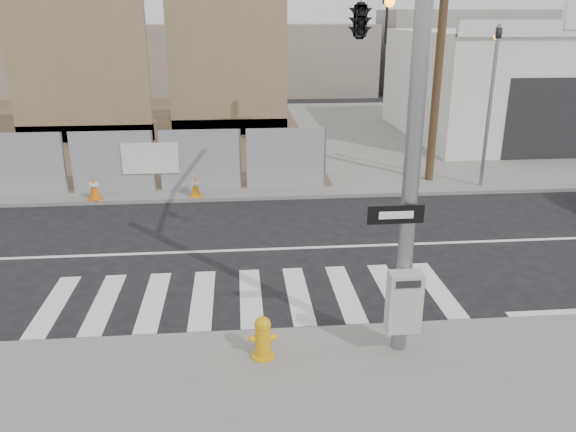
{
  "coord_description": "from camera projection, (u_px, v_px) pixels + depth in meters",
  "views": [
    {
      "loc": [
        -0.18,
        -13.01,
        5.54
      ],
      "look_at": [
        0.88,
        -1.46,
        1.4
      ],
      "focal_mm": 35.0,
      "sensor_mm": 36.0,
      "label": 1
    }
  ],
  "objects": [
    {
      "name": "utility_pole_right",
      "position": [
        442.0,
        27.0,
        18.05
      ],
      "size": [
        1.6,
        0.28,
        10.0
      ],
      "color": "#4E3C24",
      "rests_on": "sidewalk_far"
    },
    {
      "name": "signal_pole",
      "position": [
        374.0,
        58.0,
        10.77
      ],
      "size": [
        0.96,
        5.87,
        7.0
      ],
      "color": "gray",
      "rests_on": "sidewalk_near"
    },
    {
      "name": "fire_hydrant",
      "position": [
        263.0,
        337.0,
        9.34
      ],
      "size": [
        0.49,
        0.49,
        0.75
      ],
      "rotation": [
        0.0,
        0.0,
        0.29
      ],
      "color": "#D79E0B",
      "rests_on": "sidewalk_near"
    },
    {
      "name": "traffic_cone_c",
      "position": [
        94.0,
        188.0,
        17.47
      ],
      "size": [
        0.5,
        0.5,
        0.75
      ],
      "rotation": [
        0.0,
        0.0,
        -0.35
      ],
      "color": "#E1600B",
      "rests_on": "sidewalk_far"
    },
    {
      "name": "auto_shop",
      "position": [
        535.0,
        83.0,
        26.59
      ],
      "size": [
        12.0,
        10.2,
        5.95
      ],
      "color": "silver",
      "rests_on": "sidewalk_far"
    },
    {
      "name": "sidewalk_far",
      "position": [
        241.0,
        136.0,
        27.19
      ],
      "size": [
        50.0,
        20.0,
        0.12
      ],
      "primitive_type": "cube",
      "color": "slate",
      "rests_on": "ground"
    },
    {
      "name": "traffic_cone_d",
      "position": [
        195.0,
        187.0,
        17.75
      ],
      "size": [
        0.38,
        0.38,
        0.68
      ],
      "rotation": [
        0.0,
        0.0,
        -0.09
      ],
      "color": "orange",
      "rests_on": "sidewalk_far"
    },
    {
      "name": "far_signal_pole",
      "position": [
        492.0,
        84.0,
        17.91
      ],
      "size": [
        0.16,
        0.2,
        5.6
      ],
      "color": "gray",
      "rests_on": "sidewalk_far"
    },
    {
      "name": "ground",
      "position": [
        248.0,
        250.0,
        14.08
      ],
      "size": [
        100.0,
        100.0,
        0.0
      ],
      "primitive_type": "plane",
      "color": "black",
      "rests_on": "ground"
    },
    {
      "name": "concrete_wall_left",
      "position": [
        79.0,
        68.0,
        24.61
      ],
      "size": [
        6.0,
        1.3,
        8.0
      ],
      "color": "#7C634A",
      "rests_on": "sidewalk_far"
    },
    {
      "name": "concrete_wall_right",
      "position": [
        228.0,
        65.0,
        26.11
      ],
      "size": [
        5.5,
        1.3,
        8.0
      ],
      "color": "#7C634A",
      "rests_on": "sidewalk_far"
    }
  ]
}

